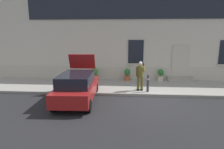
{
  "coord_description": "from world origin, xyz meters",
  "views": [
    {
      "loc": [
        -1.28,
        -9.54,
        3.4
      ],
      "look_at": [
        -2.11,
        1.6,
        1.1
      ],
      "focal_mm": 30.85,
      "sensor_mm": 36.0,
      "label": 1
    }
  ],
  "objects_px": {
    "person_on_phone": "(140,74)",
    "planter_cream": "(161,75)",
    "bollard_far_left": "(72,81)",
    "planter_olive": "(95,74)",
    "planter_terracotta": "(127,74)",
    "hatchback_car_red": "(77,87)",
    "bollard_near_person": "(148,82)"
  },
  "relations": [
    {
      "from": "planter_terracotta",
      "to": "planter_cream",
      "type": "xyz_separation_m",
      "value": [
        2.39,
        0.03,
        0.0
      ]
    },
    {
      "from": "bollard_near_person",
      "to": "planter_terracotta",
      "type": "bearing_deg",
      "value": 112.78
    },
    {
      "from": "hatchback_car_red",
      "to": "planter_olive",
      "type": "relative_size",
      "value": 4.8
    },
    {
      "from": "bollard_far_left",
      "to": "planter_terracotta",
      "type": "bearing_deg",
      "value": 40.8
    },
    {
      "from": "person_on_phone",
      "to": "planter_cream",
      "type": "xyz_separation_m",
      "value": [
        1.65,
        2.59,
        -0.55
      ]
    },
    {
      "from": "planter_cream",
      "to": "hatchback_car_red",
      "type": "bearing_deg",
      "value": -138.73
    },
    {
      "from": "bollard_near_person",
      "to": "planter_olive",
      "type": "bearing_deg",
      "value": 141.22
    },
    {
      "from": "person_on_phone",
      "to": "planter_olive",
      "type": "distance_m",
      "value": 4.12
    },
    {
      "from": "planter_olive",
      "to": "planter_cream",
      "type": "bearing_deg",
      "value": -0.33
    },
    {
      "from": "bollard_near_person",
      "to": "planter_cream",
      "type": "relative_size",
      "value": 1.22
    },
    {
      "from": "hatchback_car_red",
      "to": "person_on_phone",
      "type": "relative_size",
      "value": 2.35
    },
    {
      "from": "bollard_far_left",
      "to": "planter_cream",
      "type": "relative_size",
      "value": 1.22
    },
    {
      "from": "bollard_far_left",
      "to": "hatchback_car_red",
      "type": "bearing_deg",
      "value": -65.79
    },
    {
      "from": "bollard_far_left",
      "to": "planter_olive",
      "type": "bearing_deg",
      "value": 73.1
    },
    {
      "from": "bollard_near_person",
      "to": "planter_cream",
      "type": "bearing_deg",
      "value": 66.97
    },
    {
      "from": "hatchback_car_red",
      "to": "bollard_far_left",
      "type": "relative_size",
      "value": 3.95
    },
    {
      "from": "person_on_phone",
      "to": "planter_cream",
      "type": "distance_m",
      "value": 3.11
    },
    {
      "from": "planter_terracotta",
      "to": "person_on_phone",
      "type": "bearing_deg",
      "value": -73.77
    },
    {
      "from": "bollard_near_person",
      "to": "hatchback_car_red",
      "type": "bearing_deg",
      "value": -158.01
    },
    {
      "from": "hatchback_car_red",
      "to": "planter_terracotta",
      "type": "height_order",
      "value": "hatchback_car_red"
    },
    {
      "from": "person_on_phone",
      "to": "hatchback_car_red",
      "type": "bearing_deg",
      "value": -166.94
    },
    {
      "from": "bollard_near_person",
      "to": "planter_olive",
      "type": "xyz_separation_m",
      "value": [
        -3.57,
        2.87,
        -0.11
      ]
    },
    {
      "from": "person_on_phone",
      "to": "bollard_near_person",
      "type": "bearing_deg",
      "value": -45.52
    },
    {
      "from": "person_on_phone",
      "to": "planter_olive",
      "type": "relative_size",
      "value": 2.04
    },
    {
      "from": "planter_olive",
      "to": "planter_terracotta",
      "type": "distance_m",
      "value": 2.39
    },
    {
      "from": "hatchback_car_red",
      "to": "bollard_far_left",
      "type": "bearing_deg",
      "value": 114.21
    },
    {
      "from": "hatchback_car_red",
      "to": "person_on_phone",
      "type": "height_order",
      "value": "hatchback_car_red"
    },
    {
      "from": "person_on_phone",
      "to": "planter_olive",
      "type": "height_order",
      "value": "person_on_phone"
    },
    {
      "from": "person_on_phone",
      "to": "planter_cream",
      "type": "bearing_deg",
      "value": 42.47
    },
    {
      "from": "bollard_far_left",
      "to": "planter_terracotta",
      "type": "relative_size",
      "value": 1.22
    },
    {
      "from": "person_on_phone",
      "to": "planter_terracotta",
      "type": "xyz_separation_m",
      "value": [
        -0.74,
        2.56,
        -0.55
      ]
    },
    {
      "from": "hatchback_car_red",
      "to": "planter_olive",
      "type": "xyz_separation_m",
      "value": [
        0.19,
        4.39,
        -0.19
      ]
    }
  ]
}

